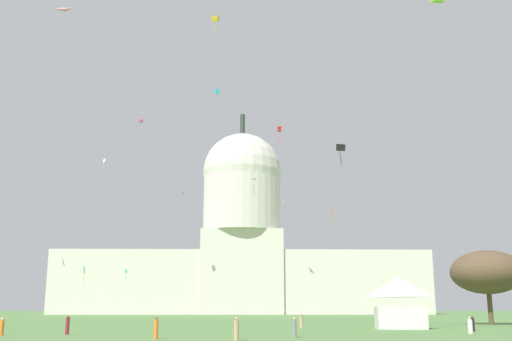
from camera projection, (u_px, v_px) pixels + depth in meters
capitol_building at (242, 246)px, 213.58m from camera, size 129.26×28.41×72.27m
event_tent at (400, 302)px, 69.46m from camera, size 6.14×5.00×5.84m
tree_east_mid at (487, 272)px, 86.70m from camera, size 12.47×11.95×10.44m
person_tan_lawn_far_left at (301, 322)px, 70.91m from camera, size 0.46×0.46×1.63m
person_maroon_front_center at (67, 325)px, 54.72m from camera, size 0.46×0.46×1.73m
person_white_front_right at (470, 326)px, 56.82m from camera, size 0.64×0.64×1.53m
person_black_aisle_center at (472, 324)px, 61.60m from camera, size 0.54×0.54×1.58m
person_orange_back_center at (2, 327)px, 52.99m from camera, size 0.59×0.59×1.52m
person_grey_mid_center at (294, 328)px, 49.31m from camera, size 0.48×0.48×1.62m
person_tan_mid_right at (236, 329)px, 45.10m from camera, size 0.52×0.52×1.72m
person_orange_mid_left at (156, 328)px, 47.35m from camera, size 0.41×0.41×1.71m
person_black_near_tent at (405, 320)px, 80.09m from camera, size 0.55×0.55×1.72m
kite_cyan_high at (217, 91)px, 139.93m from camera, size 1.17×1.16×3.25m
kite_violet_mid at (252, 181)px, 133.21m from camera, size 1.34×1.70×3.93m
kite_gold_high at (215, 19)px, 100.42m from camera, size 1.33×1.40×3.28m
kite_pink_mid at (65, 15)px, 60.74m from camera, size 1.55×0.84×0.14m
kite_blue_low at (63, 262)px, 120.93m from camera, size 0.60×0.95×1.28m
kite_magenta_high at (141, 121)px, 177.50m from camera, size 1.05×1.07×3.30m
kite_orange_low at (333, 212)px, 83.59m from camera, size 0.33×0.58×1.98m
kite_black_mid at (341, 149)px, 71.64m from camera, size 1.13×0.31×2.64m
kite_white_high at (104, 161)px, 154.22m from camera, size 0.78×0.93×2.48m
kite_green_low at (84, 272)px, 123.78m from camera, size 0.47×0.59×3.66m
kite_yellow_mid at (282, 203)px, 190.41m from camera, size 1.23×1.75×0.34m
kite_red_high at (279, 129)px, 123.63m from camera, size 0.96×0.98×3.97m
kite_turquoise_mid at (182, 195)px, 162.67m from camera, size 1.32×1.51×4.27m
kite_cyan_low at (126, 273)px, 187.98m from camera, size 0.67×0.42×3.45m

